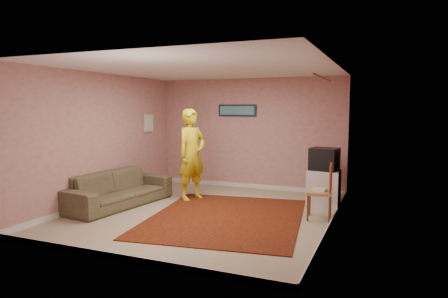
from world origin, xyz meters
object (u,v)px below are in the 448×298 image
at_px(tv_cabinet, 324,189).
at_px(chair_a, 325,171).
at_px(crt_tv, 324,159).
at_px(person, 192,154).
at_px(sofa, 118,189).
at_px(chair_b, 320,185).

relative_size(tv_cabinet, chair_a, 1.29).
xyz_separation_m(crt_tv, person, (-2.66, -0.26, -0.01)).
height_order(crt_tv, person, person).
distance_m(crt_tv, sofa, 4.02).
bearing_deg(chair_b, person, -106.40).
xyz_separation_m(chair_a, person, (-2.60, -0.90, 0.32)).
distance_m(tv_cabinet, person, 2.74).
distance_m(tv_cabinet, chair_a, 0.70).
xyz_separation_m(crt_tv, sofa, (-3.75, -1.31, -0.62)).
height_order(crt_tv, chair_a, crt_tv).
bearing_deg(person, crt_tv, -63.59).
xyz_separation_m(chair_b, sofa, (-3.79, -0.54, -0.26)).
xyz_separation_m(chair_a, sofa, (-3.68, -1.96, -0.29)).
distance_m(chair_b, sofa, 3.84).
relative_size(tv_cabinet, chair_b, 1.40).
relative_size(crt_tv, sofa, 0.24).
relative_size(crt_tv, chair_b, 1.05).
height_order(tv_cabinet, chair_a, chair_a).
distance_m(chair_a, person, 2.77).
xyz_separation_m(tv_cabinet, sofa, (-3.75, -1.31, -0.04)).
distance_m(crt_tv, chair_b, 0.85).
relative_size(chair_b, person, 0.28).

